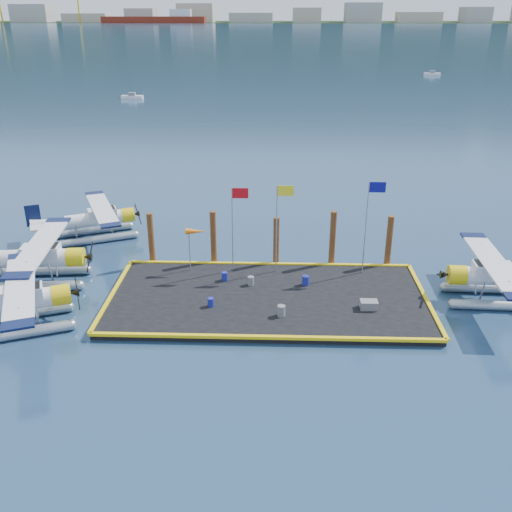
{
  "coord_description": "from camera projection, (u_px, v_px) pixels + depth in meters",
  "views": [
    {
      "loc": [
        0.37,
        -32.4,
        17.18
      ],
      "look_at": [
        -0.83,
        2.0,
        2.31
      ],
      "focal_mm": 40.0,
      "sensor_mm": 36.0,
      "label": 1
    }
  ],
  "objects": [
    {
      "name": "dock_bumpers",
      "position": [
        268.0,
        295.0,
        36.35
      ],
      "size": [
        20.25,
        10.25,
        0.18
      ],
      "primitive_type": null,
      "color": "yellow",
      "rests_on": "dock"
    },
    {
      "name": "seaplane_a",
      "position": [
        15.0,
        305.0,
        32.84
      ],
      "size": [
        9.49,
        10.04,
        3.64
      ],
      "rotation": [
        0.0,
        0.0,
        -1.19
      ],
      "color": "#969EA4",
      "rests_on": "ground"
    },
    {
      "name": "flagpole_red",
      "position": [
        235.0,
        217.0,
        38.36
      ],
      "size": [
        1.14,
        0.08,
        6.0
      ],
      "color": "#9898A0",
      "rests_on": "dock"
    },
    {
      "name": "drum_2",
      "position": [
        306.0,
        280.0,
        37.74
      ],
      "size": [
        0.47,
        0.47,
        0.66
      ],
      "primitive_type": "cylinder",
      "color": "navy",
      "rests_on": "dock"
    },
    {
      "name": "windsock",
      "position": [
        196.0,
        232.0,
        38.91
      ],
      "size": [
        1.4,
        0.44,
        3.12
      ],
      "color": "#9898A0",
      "rests_on": "dock"
    },
    {
      "name": "dock",
      "position": [
        268.0,
        299.0,
        36.47
      ],
      "size": [
        20.0,
        10.0,
        0.4
      ],
      "primitive_type": "cube",
      "color": "black",
      "rests_on": "ground"
    },
    {
      "name": "far_backdrop",
      "position": [
        362.0,
        13.0,
        1619.27
      ],
      "size": [
        3050.0,
        2050.0,
        810.0
      ],
      "color": "black",
      "rests_on": "ground"
    },
    {
      "name": "crate",
      "position": [
        369.0,
        305.0,
        34.75
      ],
      "size": [
        1.06,
        0.71,
        0.53
      ],
      "primitive_type": "cube",
      "color": "slate",
      "rests_on": "dock"
    },
    {
      "name": "piling_3",
      "position": [
        332.0,
        240.0,
        40.5
      ],
      "size": [
        0.44,
        0.44,
        4.3
      ],
      "primitive_type": "cylinder",
      "color": "#442313",
      "rests_on": "ground"
    },
    {
      "name": "flagpole_blue",
      "position": [
        370.0,
        214.0,
        37.96
      ],
      "size": [
        1.14,
        0.08,
        6.5
      ],
      "color": "#9898A0",
      "rests_on": "dock"
    },
    {
      "name": "seaplane_c",
      "position": [
        98.0,
        221.0,
        46.21
      ],
      "size": [
        8.87,
        9.31,
        3.41
      ],
      "rotation": [
        0.0,
        0.0,
        -1.15
      ],
      "color": "#969EA4",
      "rests_on": "ground"
    },
    {
      "name": "piling_2",
      "position": [
        276.0,
        243.0,
        40.73
      ],
      "size": [
        0.44,
        0.44,
        3.8
      ],
      "primitive_type": "cylinder",
      "color": "#442313",
      "rests_on": "ground"
    },
    {
      "name": "drum_3",
      "position": [
        211.0,
        302.0,
        35.02
      ],
      "size": [
        0.4,
        0.4,
        0.56
      ],
      "primitive_type": "cylinder",
      "color": "navy",
      "rests_on": "dock"
    },
    {
      "name": "piling_4",
      "position": [
        389.0,
        243.0,
        40.44
      ],
      "size": [
        0.44,
        0.44,
        4.0
      ],
      "primitive_type": "cylinder",
      "color": "#442313",
      "rests_on": "ground"
    },
    {
      "name": "piling_1",
      "position": [
        213.0,
        239.0,
        40.8
      ],
      "size": [
        0.44,
        0.44,
        4.2
      ],
      "primitive_type": "cylinder",
      "color": "#442313",
      "rests_on": "ground"
    },
    {
      "name": "drum_5",
      "position": [
        251.0,
        281.0,
        37.75
      ],
      "size": [
        0.42,
        0.42,
        0.59
      ],
      "primitive_type": "cylinder",
      "color": "slate",
      "rests_on": "dock"
    },
    {
      "name": "ground",
      "position": [
        268.0,
        302.0,
        36.55
      ],
      "size": [
        4000.0,
        4000.0,
        0.0
      ],
      "primitive_type": "plane",
      "color": "navy",
      "rests_on": "ground"
    },
    {
      "name": "drum_1",
      "position": [
        281.0,
        311.0,
        33.9
      ],
      "size": [
        0.48,
        0.48,
        0.68
      ],
      "primitive_type": "cylinder",
      "color": "slate",
      "rests_on": "dock"
    },
    {
      "name": "seaplane_b",
      "position": [
        36.0,
        261.0,
        38.39
      ],
      "size": [
        9.72,
        10.72,
        3.8
      ],
      "rotation": [
        0.0,
        0.0,
        -1.47
      ],
      "color": "#969EA4",
      "rests_on": "ground"
    },
    {
      "name": "piling_0",
      "position": [
        151.0,
        240.0,
        40.98
      ],
      "size": [
        0.44,
        0.44,
        4.0
      ],
      "primitive_type": "cylinder",
      "color": "#442313",
      "rests_on": "ground"
    },
    {
      "name": "seaplane_d",
      "position": [
        498.0,
        279.0,
        35.97
      ],
      "size": [
        9.31,
        10.25,
        3.65
      ],
      "rotation": [
        0.0,
        0.0,
        1.53
      ],
      "color": "#969EA4",
      "rests_on": "ground"
    },
    {
      "name": "drum_0",
      "position": [
        225.0,
        276.0,
        38.42
      ],
      "size": [
        0.41,
        0.41,
        0.58
      ],
      "primitive_type": "cylinder",
      "color": "navy",
      "rests_on": "dock"
    },
    {
      "name": "flagpole_yellow",
      "position": [
        280.0,
        216.0,
        38.22
      ],
      "size": [
        1.14,
        0.08,
        6.2
      ],
      "color": "#9898A0",
      "rests_on": "dock"
    }
  ]
}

